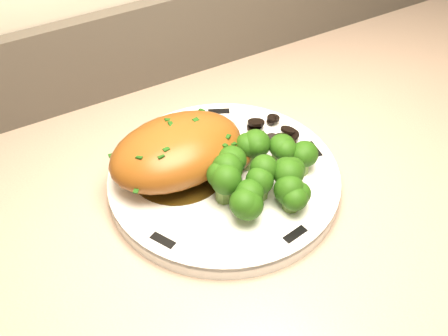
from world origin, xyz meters
TOP-DOWN VIEW (x-y plane):
  - plate at (0.49, 1.76)m, footprint 0.32×0.32m
  - rim_accent_0 at (0.54, 1.86)m, footprint 0.03×0.02m
  - rim_accent_1 at (0.41, 1.84)m, footprint 0.03×0.03m
  - rim_accent_2 at (0.39, 1.71)m, footprint 0.02×0.03m
  - rim_accent_3 at (0.51, 1.65)m, footprint 0.03×0.01m
  - rim_accent_4 at (0.61, 1.74)m, footprint 0.01×0.03m
  - gravy_pool at (0.45, 1.79)m, footprint 0.11×0.11m
  - chicken_breast at (0.46, 1.79)m, footprint 0.16×0.11m
  - mushroom_pile at (0.56, 1.78)m, footprint 0.08×0.06m
  - broccoli_florets at (0.52, 1.72)m, footprint 0.12×0.10m

SIDE VIEW (x-z plane):
  - plate at x=0.49m, z-range 0.93..0.95m
  - rim_accent_0 at x=0.54m, z-range 0.95..0.95m
  - rim_accent_1 at x=0.41m, z-range 0.95..0.95m
  - rim_accent_2 at x=0.39m, z-range 0.95..0.95m
  - rim_accent_3 at x=0.51m, z-range 0.95..0.95m
  - rim_accent_4 at x=0.61m, z-range 0.95..0.95m
  - gravy_pool at x=0.45m, z-range 0.95..0.95m
  - mushroom_pile at x=0.56m, z-range 0.94..0.96m
  - broccoli_florets at x=0.52m, z-range 0.95..0.99m
  - chicken_breast at x=0.46m, z-range 0.95..1.01m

